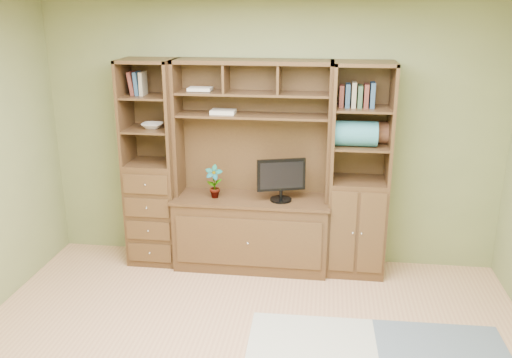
# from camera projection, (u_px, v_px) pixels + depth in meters

# --- Properties ---
(room) EXTENTS (4.60, 4.10, 2.64)m
(room) POSITION_uv_depth(u_px,v_px,m) (238.00, 206.00, 3.46)
(room) COLOR tan
(room) RESTS_ON ground
(center_hutch) EXTENTS (1.54, 0.53, 2.05)m
(center_hutch) POSITION_uv_depth(u_px,v_px,m) (251.00, 169.00, 5.20)
(center_hutch) COLOR #432B17
(center_hutch) RESTS_ON ground
(left_tower) EXTENTS (0.50, 0.45, 2.05)m
(left_tower) POSITION_uv_depth(u_px,v_px,m) (152.00, 164.00, 5.36)
(left_tower) COLOR #432B17
(left_tower) RESTS_ON ground
(right_tower) EXTENTS (0.55, 0.45, 2.05)m
(right_tower) POSITION_uv_depth(u_px,v_px,m) (359.00, 172.00, 5.11)
(right_tower) COLOR #432B17
(right_tower) RESTS_ON ground
(monitor) EXTENTS (0.51, 0.34, 0.57)m
(monitor) POSITION_uv_depth(u_px,v_px,m) (281.00, 172.00, 5.14)
(monitor) COLOR black
(monitor) RESTS_ON center_hutch
(orchid) EXTENTS (0.17, 0.12, 0.33)m
(orchid) POSITION_uv_depth(u_px,v_px,m) (214.00, 182.00, 5.25)
(orchid) COLOR #B9733E
(orchid) RESTS_ON center_hutch
(magazines) EXTENTS (0.23, 0.17, 0.04)m
(magazines) POSITION_uv_depth(u_px,v_px,m) (223.00, 112.00, 5.16)
(magazines) COLOR beige
(magazines) RESTS_ON center_hutch
(bowl) EXTENTS (0.21, 0.21, 0.05)m
(bowl) POSITION_uv_depth(u_px,v_px,m) (153.00, 126.00, 5.24)
(bowl) COLOR silver
(bowl) RESTS_ON left_tower
(blanket_teal) EXTENTS (0.40, 0.23, 0.23)m
(blanket_teal) POSITION_uv_depth(u_px,v_px,m) (355.00, 134.00, 4.96)
(blanket_teal) COLOR teal
(blanket_teal) RESTS_ON right_tower
(blanket_red) EXTENTS (0.37, 0.20, 0.20)m
(blanket_red) POSITION_uv_depth(u_px,v_px,m) (372.00, 132.00, 5.06)
(blanket_red) COLOR brown
(blanket_red) RESTS_ON right_tower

